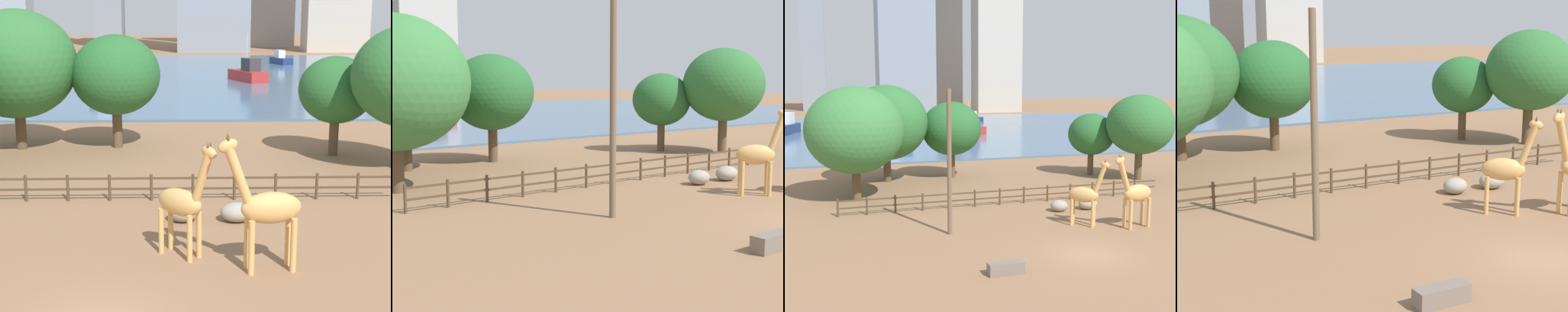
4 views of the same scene
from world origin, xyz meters
TOP-DOWN VIEW (x-y plane):
  - ground_plane at (0.00, 80.00)m, footprint 400.00×400.00m
  - harbor_water at (0.00, 77.00)m, footprint 180.00×86.00m
  - giraffe_tall at (5.38, 3.75)m, footprint 3.08×1.15m
  - giraffe_companion at (2.52, 5.05)m, footprint 2.41×2.13m
  - boulder_near_fence at (2.55, 8.92)m, footprint 1.29×1.10m
  - boulder_by_pole at (4.87, 8.85)m, footprint 1.44×1.13m
  - enclosure_fence at (-0.43, 12.00)m, footprint 26.12×0.14m
  - tree_left_large at (-1.81, 24.17)m, footprint 5.89×5.89m
  - tree_center_broad at (12.24, 21.49)m, footprint 4.70×4.70m
  - tree_left_small at (-8.23, 23.90)m, footprint 7.88×7.88m
  - boat_ferry at (11.63, 64.84)m, footprint 4.94×7.48m
  - boat_sailboat at (-4.64, 44.12)m, footprint 4.24×2.34m
  - boat_tug at (20.91, 94.46)m, footprint 3.60×6.02m
  - boat_barge at (-21.34, 74.52)m, footprint 5.18×9.22m

SIDE VIEW (x-z plane):
  - ground_plane at x=0.00m, z-range 0.00..0.00m
  - harbor_water at x=0.00m, z-range 0.00..0.20m
  - boulder_near_fence at x=2.55m, z-range 0.00..0.82m
  - boulder_by_pole at x=4.87m, z-range 0.00..0.85m
  - enclosure_fence at x=-0.43m, z-range 0.11..1.41m
  - boat_sailboat at x=-4.64m, z-range -0.08..1.68m
  - boat_tug at x=20.91m, z-range -0.20..2.29m
  - boat_ferry at x=11.63m, z-range -1.91..4.43m
  - boat_barge at x=-21.34m, z-range -0.42..3.42m
  - giraffe_companion at x=2.52m, z-range -0.17..4.34m
  - giraffe_tall at x=5.38m, z-range -0.17..4.76m
  - tree_center_broad at x=12.24m, z-range 1.01..7.33m
  - tree_left_large at x=-1.81m, z-range 1.11..8.68m
  - tree_left_small at x=-8.23m, z-range 1.04..10.25m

